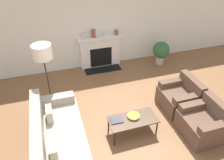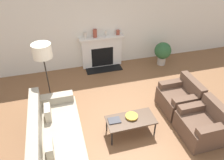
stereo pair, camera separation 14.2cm
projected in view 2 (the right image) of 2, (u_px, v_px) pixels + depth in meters
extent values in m
plane|color=brown|center=(124.00, 132.00, 4.86)|extent=(18.00, 18.00, 0.00)
cube|color=silver|center=(93.00, 22.00, 6.55)|extent=(18.00, 0.06, 2.90)
cube|color=silver|center=(102.00, 52.00, 7.03)|extent=(1.28, 0.20, 0.98)
cube|color=black|center=(102.00, 57.00, 7.04)|extent=(0.71, 0.04, 0.63)
cube|color=black|center=(104.00, 69.00, 7.08)|extent=(1.15, 0.40, 0.02)
cube|color=silver|center=(101.00, 38.00, 6.72)|extent=(1.40, 0.28, 0.05)
cube|color=#9E937F|center=(59.00, 140.00, 4.39)|extent=(0.95, 2.14, 0.44)
cube|color=#9E937F|center=(35.00, 129.00, 4.06)|extent=(0.20, 2.14, 0.42)
cube|color=#9E937F|center=(54.00, 99.00, 4.97)|extent=(0.87, 0.22, 0.20)
cube|color=#C0B49C|center=(50.00, 149.00, 3.77)|extent=(0.12, 0.32, 0.28)
cube|color=#C0B49C|center=(48.00, 113.00, 4.53)|extent=(0.12, 0.32, 0.28)
cube|color=brown|center=(200.00, 128.00, 4.65)|extent=(0.80, 0.86, 0.46)
cube|color=brown|center=(218.00, 111.00, 4.50)|extent=(0.18, 0.86, 0.34)
cube|color=brown|center=(194.00, 107.00, 4.75)|extent=(0.72, 0.18, 0.15)
cube|color=brown|center=(214.00, 130.00, 4.21)|extent=(0.72, 0.18, 0.15)
cube|color=brown|center=(178.00, 101.00, 5.39)|extent=(0.80, 0.86, 0.46)
cube|color=brown|center=(192.00, 86.00, 5.24)|extent=(0.18, 0.86, 0.34)
cube|color=brown|center=(173.00, 83.00, 5.50)|extent=(0.72, 0.18, 0.15)
cube|color=brown|center=(188.00, 100.00, 4.95)|extent=(0.72, 0.18, 0.15)
cube|color=#4C3828|center=(131.00, 120.00, 4.62)|extent=(1.04, 0.51, 0.03)
cylinder|color=black|center=(112.00, 139.00, 4.46)|extent=(0.03, 0.03, 0.38)
cylinder|color=black|center=(155.00, 129.00, 4.67)|extent=(0.03, 0.03, 0.38)
cylinder|color=black|center=(107.00, 124.00, 4.80)|extent=(0.03, 0.03, 0.38)
cylinder|color=black|center=(147.00, 116.00, 5.02)|extent=(0.03, 0.03, 0.38)
cylinder|color=#BC8E2D|center=(132.00, 117.00, 4.66)|extent=(0.09, 0.09, 0.01)
cylinder|color=#BC8E2D|center=(132.00, 116.00, 4.65)|extent=(0.27, 0.27, 0.04)
cube|color=#38383D|center=(114.00, 120.00, 4.57)|extent=(0.26, 0.20, 0.02)
cylinder|color=black|center=(53.00, 105.00, 5.61)|extent=(0.30, 0.30, 0.03)
cylinder|color=black|center=(48.00, 82.00, 5.21)|extent=(0.03, 0.03, 1.40)
cylinder|color=silver|center=(42.00, 51.00, 4.75)|extent=(0.43, 0.43, 0.32)
cylinder|color=beige|center=(85.00, 35.00, 6.57)|extent=(0.10, 0.10, 0.18)
cylinder|color=brown|center=(95.00, 33.00, 6.62)|extent=(0.12, 0.12, 0.25)
cylinder|color=beige|center=(106.00, 33.00, 6.72)|extent=(0.07, 0.07, 0.16)
cylinder|color=brown|center=(118.00, 32.00, 6.81)|extent=(0.12, 0.12, 0.14)
cylinder|color=#B2A899|center=(161.00, 61.00, 7.30)|extent=(0.27, 0.27, 0.26)
sphere|color=#2D5B33|center=(163.00, 51.00, 7.09)|extent=(0.54, 0.54, 0.54)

